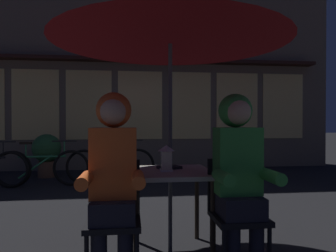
{
  "coord_description": "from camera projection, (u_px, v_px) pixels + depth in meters",
  "views": [
    {
      "loc": [
        -0.35,
        -2.76,
        1.17
      ],
      "look_at": [
        0.0,
        0.17,
        1.14
      ],
      "focal_mm": 33.41,
      "sensor_mm": 36.0,
      "label": 1
    }
  ],
  "objects": [
    {
      "name": "person_right_hooded",
      "position": [
        238.0,
        164.0,
        2.42
      ],
      "size": [
        0.45,
        0.56,
        1.4
      ],
      "color": "black",
      "rests_on": "ground_plane"
    },
    {
      "name": "bicycle_second",
      "position": [
        42.0,
        167.0,
        5.7
      ],
      "size": [
        1.68,
        0.08,
        0.84
      ],
      "color": "black",
      "rests_on": "ground_plane"
    },
    {
      "name": "person_left_hooded",
      "position": [
        113.0,
        166.0,
        2.31
      ],
      "size": [
        0.45,
        0.56,
        1.4
      ],
      "color": "black",
      "rests_on": "ground_plane"
    },
    {
      "name": "bicycle_third",
      "position": [
        111.0,
        165.0,
        5.99
      ],
      "size": [
        1.68,
        0.15,
        0.84
      ],
      "color": "black",
      "rests_on": "ground_plane"
    },
    {
      "name": "chair_left",
      "position": [
        114.0,
        212.0,
        2.37
      ],
      "size": [
        0.4,
        0.4,
        0.87
      ],
      "color": "black",
      "rests_on": "ground_plane"
    },
    {
      "name": "chair_right",
      "position": [
        236.0,
        208.0,
        2.49
      ],
      "size": [
        0.4,
        0.4,
        0.87
      ],
      "color": "black",
      "rests_on": "ground_plane"
    },
    {
      "name": "potted_plant",
      "position": [
        47.0,
        152.0,
        6.67
      ],
      "size": [
        0.6,
        0.6,
        0.92
      ],
      "color": "brown",
      "rests_on": "ground_plane"
    },
    {
      "name": "shopfront_building",
      "position": [
        140.0,
        49.0,
        8.11
      ],
      "size": [
        10.0,
        0.93,
        6.2
      ],
      "color": "#6B5B4C",
      "rests_on": "ground_plane"
    },
    {
      "name": "book",
      "position": [
        169.0,
        167.0,
        2.9
      ],
      "size": [
        0.24,
        0.2,
        0.02
      ],
      "primitive_type": "cube",
      "rotation": [
        0.0,
        0.0,
        0.38
      ],
      "color": "black",
      "rests_on": "cafe_table"
    },
    {
      "name": "lantern",
      "position": [
        166.0,
        157.0,
        2.76
      ],
      "size": [
        0.11,
        0.11,
        0.23
      ],
      "color": "white",
      "rests_on": "cafe_table"
    },
    {
      "name": "patio_umbrella",
      "position": [
        170.0,
        23.0,
        2.78
      ],
      "size": [
        2.1,
        2.1,
        2.31
      ],
      "color": "#4C4C51",
      "rests_on": "ground_plane"
    },
    {
      "name": "cafe_table",
      "position": [
        170.0,
        182.0,
        2.79
      ],
      "size": [
        0.72,
        0.72,
        0.74
      ],
      "color": "#B2AD9E",
      "rests_on": "ground_plane"
    }
  ]
}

